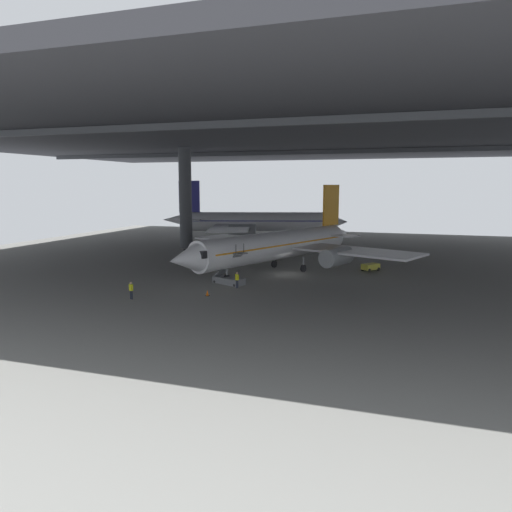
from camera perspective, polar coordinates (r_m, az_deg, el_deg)
ground_plane at (r=57.20m, az=3.21°, el=-2.15°), size 110.00×110.00×0.00m
hangar_structure at (r=69.94m, az=6.22°, el=13.95°), size 121.00×99.00×17.91m
airplane_main at (r=58.15m, az=2.82°, el=1.31°), size 31.89×31.91×10.62m
boarding_stairs at (r=51.31m, az=-3.23°, el=-2.58°), size 4.25×2.87×4.48m
crew_worker_near_nose at (r=45.85m, az=-14.78°, el=-3.90°), size 0.53×0.32×1.66m
crew_worker_by_stairs at (r=49.19m, az=-2.30°, el=-2.76°), size 0.50×0.36×1.68m
airplane_distant at (r=93.25m, az=-0.29°, el=4.13°), size 35.75×35.33×11.41m
traffic_cone_orange at (r=46.07m, az=-5.86°, el=-4.43°), size 0.36×0.36×0.60m
baggage_tug at (r=60.67m, az=13.59°, el=-1.26°), size 2.32×2.46×0.90m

